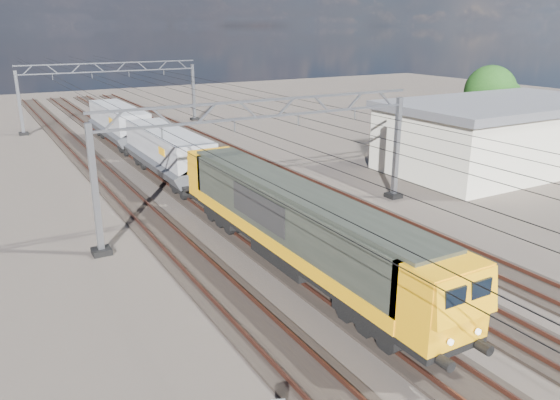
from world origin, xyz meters
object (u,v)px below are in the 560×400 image
hopper_wagon_lead (168,151)px  hopper_wagon_mid (119,122)px  catenary_gantry_mid (268,156)px  locomotive (294,221)px  industrial_shed (500,134)px  tree_far (494,93)px  catenary_gantry_far (112,92)px

hopper_wagon_lead → hopper_wagon_mid: size_ratio=1.00×
catenary_gantry_mid → locomotive: size_ratio=0.94×
catenary_gantry_mid → industrial_shed: (22.00, 2.00, -1.18)m
locomotive → tree_far: size_ratio=2.87×
hopper_wagon_lead → tree_far: tree_far is taller
catenary_gantry_mid → catenary_gantry_far: bearing=90.0°
hopper_wagon_lead → industrial_shed: 25.84m
catenary_gantry_mid → hopper_wagon_lead: size_ratio=1.53×
locomotive → industrial_shed: size_ratio=1.13×
hopper_wagon_mid → industrial_shed: industrial_shed is taller
locomotive → hopper_wagon_mid: (-0.00, 31.90, -0.09)m
hopper_wagon_lead → hopper_wagon_mid: 14.20m
hopper_wagon_mid → hopper_wagon_lead: bearing=-90.0°
catenary_gantry_mid → hopper_wagon_mid: catenary_gantry_mid is taller
catenary_gantry_far → locomotive: (-2.00, -42.14, -1.58)m
hopper_wagon_lead → hopper_wagon_mid: (0.00, 14.20, 0.00)m
industrial_shed → tree_far: 11.56m
catenary_gantry_far → catenary_gantry_mid: bearing=-90.0°
tree_far → catenary_gantry_mid: bearing=-162.1°
hopper_wagon_lead → catenary_gantry_far: bearing=85.3°
locomotive → tree_far: 36.11m
catenary_gantry_far → tree_far: 40.08m
catenary_gantry_mid → tree_far: tree_far is taller
catenary_gantry_far → hopper_wagon_mid: bearing=-101.0°
hopper_wagon_mid → catenary_gantry_far: bearing=79.0°
locomotive → hopper_wagon_mid: locomotive is taller
catenary_gantry_mid → catenary_gantry_far: 36.00m
locomotive → industrial_shed: (24.00, 8.14, 0.40)m
hopper_wagon_lead → industrial_shed: size_ratio=0.70×
locomotive → tree_far: bearing=26.2°
catenary_gantry_far → hopper_wagon_lead: size_ratio=1.53×
catenary_gantry_far → locomotive: catenary_gantry_far is taller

